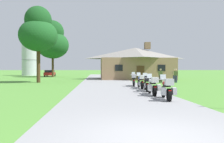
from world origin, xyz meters
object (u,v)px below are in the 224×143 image
at_px(bystander_olive_shirt_beside_signpost, 161,75).
at_px(tree_left_far, 53,41).
at_px(motorcycle_red_nearest_to_camera, 167,89).
at_px(tree_left_near, 38,31).
at_px(bystander_tan_shirt_near_lodge, 174,74).
at_px(metal_silo_distant, 30,58).
at_px(motorcycle_white_second_in_row, 153,86).
at_px(motorcycle_blue_fourth_in_row, 141,82).
at_px(bystander_olive_shirt_by_tree, 176,75).
at_px(motorcycle_orange_farthest_in_row, 134,80).
at_px(parked_red_suv_far_left, 50,73).
at_px(motorcycle_yellow_third_in_row, 146,83).

relative_size(bystander_olive_shirt_beside_signpost, tree_left_far, 0.15).
height_order(motorcycle_red_nearest_to_camera, tree_left_near, tree_left_near).
height_order(bystander_tan_shirt_near_lodge, metal_silo_distant, metal_silo_distant).
xyz_separation_m(motorcycle_white_second_in_row, bystander_tan_shirt_near_lodge, (6.52, 14.34, 0.34)).
height_order(motorcycle_blue_fourth_in_row, bystander_olive_shirt_by_tree, bystander_olive_shirt_by_tree).
distance_m(motorcycle_orange_farthest_in_row, bystander_tan_shirt_near_lodge, 9.79).
bearing_deg(motorcycle_blue_fourth_in_row, metal_silo_distant, 118.42).
bearing_deg(tree_left_far, motorcycle_orange_farthest_in_row, -63.77).
xyz_separation_m(motorcycle_red_nearest_to_camera, bystander_olive_shirt_by_tree, (5.90, 14.73, 0.32)).
relative_size(motorcycle_red_nearest_to_camera, motorcycle_white_second_in_row, 1.00).
bearing_deg(parked_red_suv_far_left, bystander_olive_shirt_beside_signpost, -53.85).
bearing_deg(bystander_olive_shirt_by_tree, tree_left_near, -137.62).
bearing_deg(motorcycle_red_nearest_to_camera, bystander_olive_shirt_beside_signpost, 80.82).
height_order(tree_left_far, metal_silo_distant, tree_left_far).
height_order(motorcycle_red_nearest_to_camera, metal_silo_distant, metal_silo_distant).
relative_size(motorcycle_orange_farthest_in_row, metal_silo_distant, 0.24).
bearing_deg(bystander_tan_shirt_near_lodge, bystander_olive_shirt_by_tree, -106.45).
bearing_deg(bystander_tan_shirt_near_lodge, motorcycle_white_second_in_row, -117.12).
bearing_deg(metal_silo_distant, bystander_tan_shirt_near_lodge, -46.15).
bearing_deg(tree_left_far, motorcycle_yellow_third_in_row, -67.07).
height_order(motorcycle_white_second_in_row, bystander_olive_shirt_by_tree, bystander_olive_shirt_by_tree).
relative_size(motorcycle_yellow_third_in_row, bystander_olive_shirt_by_tree, 1.25).
bearing_deg(motorcycle_orange_farthest_in_row, motorcycle_white_second_in_row, -82.35).
bearing_deg(motorcycle_white_second_in_row, motorcycle_yellow_third_in_row, 88.37).
height_order(motorcycle_orange_farthest_in_row, metal_silo_distant, metal_silo_distant).
relative_size(metal_silo_distant, parked_red_suv_far_left, 1.83).
distance_m(motorcycle_white_second_in_row, metal_silo_distant, 46.39).
bearing_deg(metal_silo_distant, motorcycle_yellow_third_in_row, -62.99).
bearing_deg(motorcycle_orange_farthest_in_row, tree_left_near, 154.51).
bearing_deg(tree_left_far, metal_silo_distant, 127.79).
bearing_deg(bystander_tan_shirt_near_lodge, parked_red_suv_far_left, 132.45).
bearing_deg(metal_silo_distant, motorcycle_red_nearest_to_camera, -65.45).
relative_size(motorcycle_white_second_in_row, metal_silo_distant, 0.24).
distance_m(bystander_tan_shirt_near_lodge, tree_left_far, 26.68).
bearing_deg(tree_left_near, metal_silo_distant, 108.58).
height_order(motorcycle_yellow_third_in_row, bystander_tan_shirt_near_lodge, bystander_tan_shirt_near_lodge).
bearing_deg(metal_silo_distant, motorcycle_blue_fourth_in_row, -61.58).
bearing_deg(motorcycle_orange_farthest_in_row, tree_left_far, 123.99).
distance_m(motorcycle_orange_farthest_in_row, tree_left_far, 28.73).
height_order(tree_left_near, parked_red_suv_far_left, tree_left_near).
bearing_deg(bystander_tan_shirt_near_lodge, metal_silo_distant, 131.20).
relative_size(motorcycle_blue_fourth_in_row, metal_silo_distant, 0.24).
height_order(motorcycle_red_nearest_to_camera, parked_red_suv_far_left, parked_red_suv_far_left).
height_order(motorcycle_white_second_in_row, metal_silo_distant, metal_silo_distant).
relative_size(bystander_olive_shirt_beside_signpost, tree_left_near, 0.18).
xyz_separation_m(bystander_tan_shirt_near_lodge, bystander_olive_shirt_by_tree, (-0.41, -1.69, -0.02)).
distance_m(motorcycle_white_second_in_row, bystander_olive_shirt_beside_signpost, 13.41).
height_order(bystander_olive_shirt_beside_signpost, metal_silo_distant, metal_silo_distant).
xyz_separation_m(motorcycle_red_nearest_to_camera, bystander_tan_shirt_near_lodge, (6.32, 16.42, 0.34)).
distance_m(motorcycle_blue_fourth_in_row, motorcycle_orange_farthest_in_row, 2.32).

